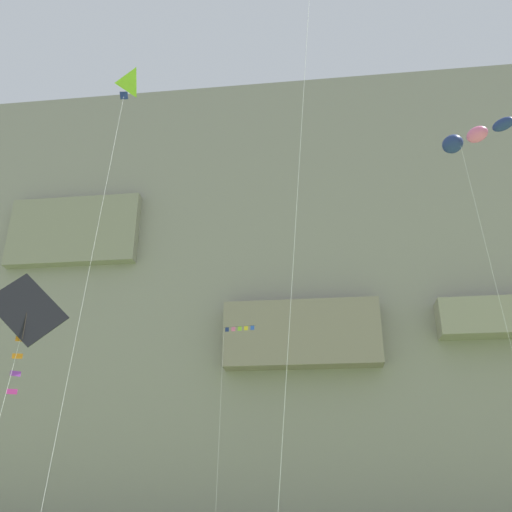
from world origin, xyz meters
The scene contains 5 objects.
cliff_face centered at (-0.02, 70.48, 28.39)m, with size 180.00×31.77×56.79m.
kite_diamond_far_left centered at (-7.33, 11.32, 9.31)m, with size 2.49×1.80×10.75m.
kite_delta_high_left centered at (-7.52, 16.07, 21.70)m, with size 2.50×6.35×22.34m.
kite_banner_low_right centered at (-4.57, 37.12, 14.23)m, with size 2.56×3.26×16.64m.
kite_windsock_high_center centered at (10.23, 20.18, 21.06)m, with size 4.47×4.10×21.63m.
Camera 1 is at (1.79, -4.68, 3.79)m, focal length 39.47 mm.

